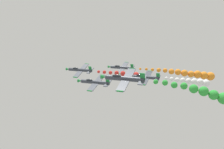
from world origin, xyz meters
TOP-DOWN VIEW (x-y plane):
  - airplane_lead at (4.48, 14.07)m, footprint 9.04×10.35m
  - smoke_trail_lead at (5.14, -2.72)m, footprint 2.79×14.56m
  - airplane_left_inner at (-6.88, 2.81)m, footprint 9.23×10.35m
  - airplane_right_inner at (16.20, 2.50)m, footprint 9.11×10.35m
  - smoke_trail_right_inner at (21.66, -23.22)m, footprint 10.54×26.41m
  - airplane_left_outer at (4.62, -9.40)m, footprint 9.24×10.35m
  - smoke_trail_left_outer at (5.40, -24.32)m, footprint 3.04×13.08m
  - airplane_right_outer at (-19.17, -10.39)m, footprint 9.04×10.35m

SIDE VIEW (x-z plane):
  - smoke_trail_right_inner at x=21.66m, z-range 61.68..66.43m
  - smoke_trail_left_outer at x=5.40m, z-range 63.57..66.01m
  - airplane_left_inner at x=-6.88m, z-range 63.28..66.68m
  - airplane_left_outer at x=4.62m, z-range 63.49..66.88m
  - smoke_trail_lead at x=5.14m, z-range 64.42..66.71m
  - airplane_right_inner at x=16.20m, z-range 63.97..67.56m
  - airplane_lead at x=4.48m, z-range 64.11..67.92m
  - airplane_right_outer at x=-19.17m, z-range 67.69..71.48m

